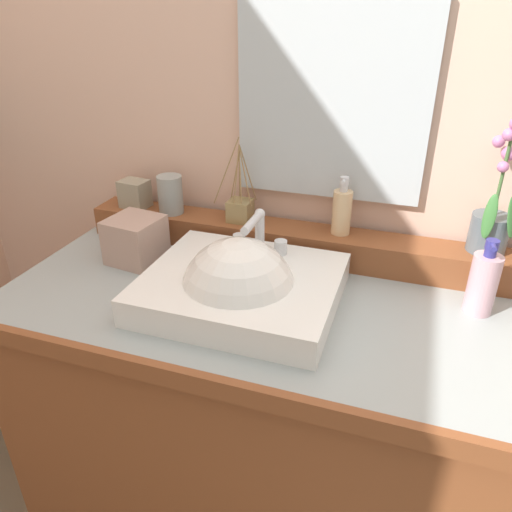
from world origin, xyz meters
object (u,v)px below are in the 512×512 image
Objects in this scene: reed_diffuser at (240,209)px; trinket_box at (135,194)px; tumbler_cup at (170,195)px; tissue_box at (136,240)px; soap_dispenser at (342,211)px; sink_basin at (240,291)px; potted_plant at (492,220)px; lotion_bottle at (483,282)px.

trinket_box is (-0.33, -0.00, 0.01)m from reed_diffuser.
tumbler_cup is 0.85× the size of tissue_box.
soap_dispenser is 0.49m from tumbler_cup.
reed_diffuser is 0.33m from trinket_box.
trinket_box is (-0.61, -0.01, -0.02)m from soap_dispenser.
tissue_box is (-0.52, -0.18, -0.08)m from soap_dispenser.
potted_plant is (0.54, 0.30, 0.13)m from sink_basin.
sink_basin is 0.31m from reed_diffuser.
tumbler_cup reaches higher than sink_basin.
reed_diffuser is 1.32× the size of lotion_bottle.
soap_dispenser reaches higher than lotion_bottle.
potted_plant is at bearing 29.08° from sink_basin.
soap_dispenser is at bearing 18.69° from tissue_box.
reed_diffuser reaches higher than sink_basin.
potted_plant is 0.64m from reed_diffuser.
potted_plant is 1.84× the size of lotion_bottle.
tissue_box is at bearing 161.59° from sink_basin.
potted_plant is 0.18m from lotion_bottle.
potted_plant is at bearing 11.91° from tissue_box.
lotion_bottle is (0.52, 0.14, 0.04)m from sink_basin.
tumbler_cup reaches higher than trinket_box.
soap_dispenser reaches higher than tumbler_cup.
tumbler_cup is 0.61× the size of lotion_bottle.
sink_basin is 0.54m from lotion_bottle.
trinket_box is at bearing -179.27° from soap_dispenser.
reed_diffuser is 2.91× the size of trinket_box.
lotion_bottle reaches higher than trinket_box.
lotion_bottle is at bearing -8.98° from tumbler_cup.
sink_basin is 0.63m from potted_plant.
sink_basin reaches higher than trinket_box.
soap_dispenser is at bearing 1.68° from tumbler_cup.
trinket_box is at bearing 176.93° from tumbler_cup.
tissue_box is at bearing -168.09° from potted_plant.
soap_dispenser is at bearing -178.47° from potted_plant.
tumbler_cup is at bearing 80.65° from tissue_box.
soap_dispenser is 0.61m from trinket_box.
trinket_box is at bearing 147.25° from sink_basin.
tumbler_cup is 1.36× the size of trinket_box.
tissue_box is at bearing -161.31° from soap_dispenser.
soap_dispenser is 0.66× the size of reed_diffuser.
reed_diffuser is at bearing 6.95° from trinket_box.
reed_diffuser is at bearing -178.81° from soap_dispenser.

